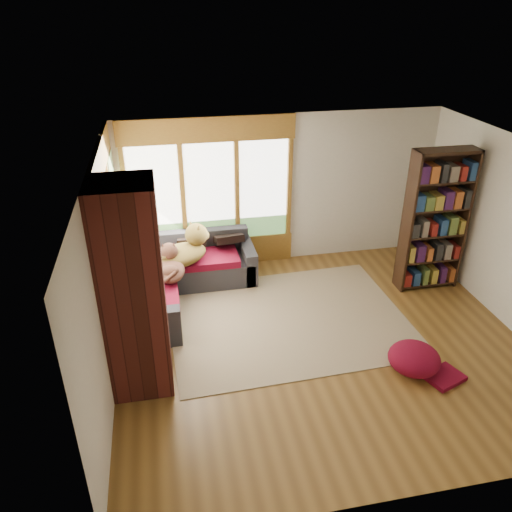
{
  "coord_description": "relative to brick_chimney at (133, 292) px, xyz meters",
  "views": [
    {
      "loc": [
        -1.97,
        -5.3,
        4.26
      ],
      "look_at": [
        -0.74,
        0.88,
        0.95
      ],
      "focal_mm": 35.0,
      "sensor_mm": 36.0,
      "label": 1
    }
  ],
  "objects": [
    {
      "name": "floor",
      "position": [
        2.4,
        0.35,
        -1.3
      ],
      "size": [
        5.5,
        5.5,
        0.0
      ],
      "primitive_type": "plane",
      "color": "brown",
      "rests_on": "ground"
    },
    {
      "name": "ceiling",
      "position": [
        2.4,
        0.35,
        1.3
      ],
      "size": [
        5.5,
        5.5,
        0.0
      ],
      "primitive_type": "plane",
      "color": "white"
    },
    {
      "name": "wall_back",
      "position": [
        2.4,
        2.85,
        0.0
      ],
      "size": [
        5.5,
        0.04,
        2.6
      ],
      "primitive_type": "cube",
      "color": "silver",
      "rests_on": "ground"
    },
    {
      "name": "wall_front",
      "position": [
        2.4,
        -2.15,
        0.0
      ],
      "size": [
        5.5,
        0.04,
        2.6
      ],
      "primitive_type": "cube",
      "color": "silver",
      "rests_on": "ground"
    },
    {
      "name": "wall_left",
      "position": [
        -0.35,
        0.35,
        0.0
      ],
      "size": [
        0.04,
        5.0,
        2.6
      ],
      "primitive_type": "cube",
      "color": "silver",
      "rests_on": "ground"
    },
    {
      "name": "windows_back",
      "position": [
        1.2,
        2.82,
        0.05
      ],
      "size": [
        2.82,
        0.1,
        1.9
      ],
      "color": "olive",
      "rests_on": "wall_back"
    },
    {
      "name": "windows_left",
      "position": [
        -0.32,
        1.55,
        0.05
      ],
      "size": [
        0.1,
        2.62,
        1.9
      ],
      "color": "olive",
      "rests_on": "wall_left"
    },
    {
      "name": "roller_blind",
      "position": [
        -0.29,
        2.38,
        0.45
      ],
      "size": [
        0.03,
        0.72,
        0.9
      ],
      "primitive_type": "cube",
      "color": "#7B9E6B",
      "rests_on": "wall_left"
    },
    {
      "name": "brick_chimney",
      "position": [
        0.0,
        0.0,
        0.0
      ],
      "size": [
        0.7,
        0.7,
        2.6
      ],
      "primitive_type": "cube",
      "color": "#471914",
      "rests_on": "ground"
    },
    {
      "name": "sectional_sofa",
      "position": [
        0.45,
        2.05,
        -1.0
      ],
      "size": [
        2.2,
        2.2,
        0.8
      ],
      "rotation": [
        0.0,
        0.0,
        0.04
      ],
      "color": "#28282D",
      "rests_on": "ground"
    },
    {
      "name": "area_rug",
      "position": [
        2.08,
        0.93,
        -1.29
      ],
      "size": [
        3.53,
        2.75,
        0.01
      ],
      "primitive_type": "cube",
      "rotation": [
        0.0,
        0.0,
        0.04
      ],
      "color": "beige",
      "rests_on": "ground"
    },
    {
      "name": "bookshelf",
      "position": [
        4.54,
        1.47,
        -0.16
      ],
      "size": [
        0.98,
        0.33,
        2.28
      ],
      "color": "black",
      "rests_on": "ground"
    },
    {
      "name": "pouf",
      "position": [
        3.36,
        -0.46,
        -1.11
      ],
      "size": [
        0.76,
        0.76,
        0.35
      ],
      "primitive_type": "ellipsoid",
      "rotation": [
        0.0,
        0.0,
        0.18
      ],
      "color": "maroon",
      "rests_on": "area_rug"
    },
    {
      "name": "dog_tan",
      "position": [
        0.68,
        2.05,
        -0.5
      ],
      "size": [
        1.05,
        0.94,
        0.51
      ],
      "rotation": [
        0.0,
        0.0,
        0.53
      ],
      "color": "brown",
      "rests_on": "sectional_sofa"
    },
    {
      "name": "dog_brindle",
      "position": [
        0.43,
        1.67,
        -0.57
      ],
      "size": [
        0.46,
        0.73,
        0.39
      ],
      "rotation": [
        0.0,
        0.0,
        1.53
      ],
      "color": "#391D15",
      "rests_on": "sectional_sofa"
    },
    {
      "name": "throw_pillows",
      "position": [
        0.53,
        2.1,
        -0.52
      ],
      "size": [
        1.98,
        1.68,
        0.45
      ],
      "color": "black",
      "rests_on": "sectional_sofa"
    }
  ]
}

